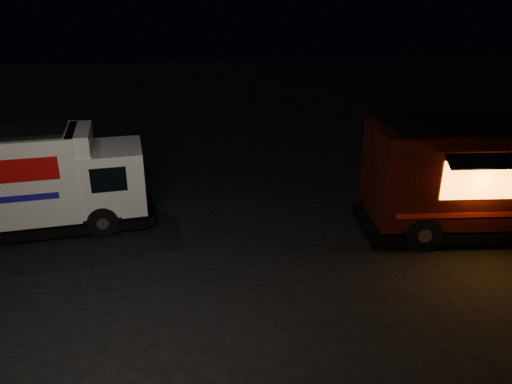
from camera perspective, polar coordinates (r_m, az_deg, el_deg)
The scene contains 3 objects.
ground at distance 12.50m, azimuth -2.33°, elevation -9.05°, with size 80.00×80.00×0.00m, color black.
white_truck at distance 15.43m, azimuth -24.35°, elevation 1.25°, with size 6.57×2.24×2.98m, color silver, non-canonical shape.
red_truck at distance 15.34m, azimuth 24.83°, elevation 1.50°, with size 6.88×2.53×3.20m, color #3C0F0B, non-canonical shape.
Camera 1 is at (-1.01, -10.66, 6.45)m, focal length 35.00 mm.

